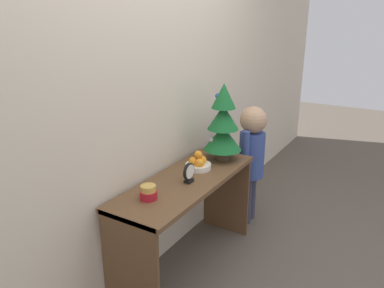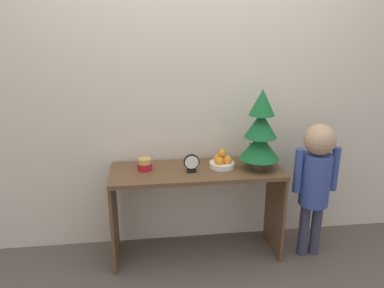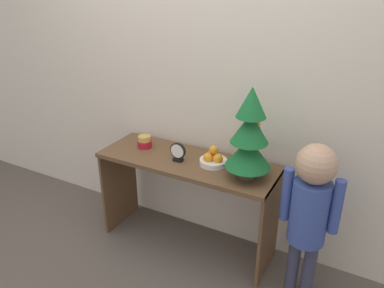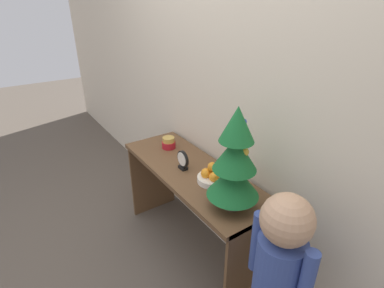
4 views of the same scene
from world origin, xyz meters
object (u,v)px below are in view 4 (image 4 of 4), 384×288
(mini_tree, at_px, (235,162))
(child_figure, at_px, (279,266))
(fruit_bowl, at_px, (212,176))
(singing_bowl, at_px, (169,143))
(desk_clock, at_px, (183,160))

(mini_tree, height_order, child_figure, mini_tree)
(fruit_bowl, distance_m, singing_bowl, 0.55)
(mini_tree, distance_m, child_figure, 0.51)
(fruit_bowl, relative_size, singing_bowl, 1.77)
(singing_bowl, height_order, child_figure, child_figure)
(desk_clock, xyz_separation_m, child_figure, (0.88, -0.07, -0.10))
(child_figure, bearing_deg, desk_clock, 175.66)
(mini_tree, xyz_separation_m, child_figure, (0.40, -0.07, -0.31))
(mini_tree, xyz_separation_m, singing_bowl, (-0.80, 0.07, -0.24))
(fruit_bowl, height_order, child_figure, child_figure)
(singing_bowl, distance_m, child_figure, 1.22)
(desk_clock, bearing_deg, child_figure, -4.34)
(mini_tree, height_order, desk_clock, mini_tree)
(desk_clock, distance_m, child_figure, 0.89)
(mini_tree, height_order, singing_bowl, mini_tree)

